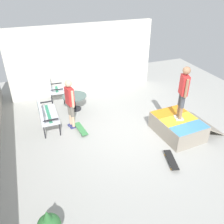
# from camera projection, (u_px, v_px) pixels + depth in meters

# --- Properties ---
(ground_plane) EXTENTS (12.00, 12.00, 0.10)m
(ground_plane) POSITION_uv_depth(u_px,v_px,m) (132.00, 137.00, 7.53)
(ground_plane) COLOR #A8A8A3
(house_facade) EXTENTS (0.23, 6.00, 2.79)m
(house_facade) POSITION_uv_depth(u_px,v_px,m) (84.00, 59.00, 9.68)
(house_facade) COLOR white
(house_facade) RESTS_ON ground_plane
(skate_ramp) EXTENTS (1.62, 2.01, 0.56)m
(skate_ramp) POSITION_uv_depth(u_px,v_px,m) (178.00, 126.00, 7.45)
(skate_ramp) COLOR gray
(skate_ramp) RESTS_ON ground_plane
(patio_bench) EXTENTS (1.25, 0.55, 1.02)m
(patio_bench) POSITION_uv_depth(u_px,v_px,m) (44.00, 112.00, 7.57)
(patio_bench) COLOR black
(patio_bench) RESTS_ON ground_plane
(patio_chair_near_house) EXTENTS (0.67, 0.60, 1.02)m
(patio_chair_near_house) POSITION_uv_depth(u_px,v_px,m) (53.00, 87.00, 9.16)
(patio_chair_near_house) COLOR black
(patio_chair_near_house) RESTS_ON ground_plane
(patio_table) EXTENTS (0.90, 0.90, 0.57)m
(patio_table) POSITION_uv_depth(u_px,v_px,m) (75.00, 100.00, 8.73)
(patio_table) COLOR black
(patio_table) RESTS_ON ground_plane
(person_watching) EXTENTS (0.47, 0.31, 1.68)m
(person_watching) POSITION_uv_depth(u_px,v_px,m) (70.00, 101.00, 7.44)
(person_watching) COLOR navy
(person_watching) RESTS_ON ground_plane
(person_skater) EXTENTS (0.46, 0.31, 1.69)m
(person_skater) POSITION_uv_depth(u_px,v_px,m) (183.00, 90.00, 6.81)
(person_skater) COLOR silver
(person_skater) RESTS_ON skate_ramp
(skateboard_by_bench) EXTENTS (0.82, 0.30, 0.10)m
(skateboard_by_bench) POSITION_uv_depth(u_px,v_px,m) (81.00, 129.00, 7.67)
(skateboard_by_bench) COLOR #3F8C4C
(skateboard_by_bench) RESTS_ON ground_plane
(skateboard_spare) EXTENTS (0.82, 0.41, 0.10)m
(skateboard_spare) POSITION_uv_depth(u_px,v_px,m) (171.00, 160.00, 6.41)
(skateboard_spare) COLOR black
(skateboard_spare) RESTS_ON ground_plane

